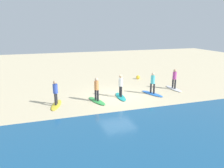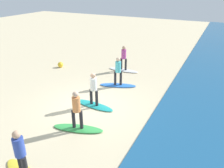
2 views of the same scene
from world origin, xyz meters
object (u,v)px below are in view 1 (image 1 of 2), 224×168
at_px(surfboard_white, 174,89).
at_px(surfer_yellow, 55,91).
at_px(surfer_green, 97,87).
at_px(surfer_blue, 153,81).
at_px(beach_ball, 138,77).
at_px(surfer_white, 174,77).
at_px(surfer_teal, 121,84).
at_px(surfboard_yellow, 56,105).
at_px(surfboard_blue, 152,94).
at_px(surfboard_teal, 121,97).
at_px(surfboard_green, 97,101).

distance_m(surfboard_white, surfer_yellow, 9.86).
bearing_deg(surfer_green, surfer_blue, -175.67).
bearing_deg(beach_ball, surfboard_white, 107.68).
relative_size(surfer_white, beach_ball, 4.24).
height_order(surfer_teal, beach_ball, surfer_teal).
xyz_separation_m(surfer_blue, surfboard_yellow, (7.35, 0.30, -0.99)).
height_order(surfer_teal, surfer_green, same).
bearing_deg(surfer_green, surfer_teal, -168.78).
bearing_deg(surfboard_yellow, surfer_teal, 109.39).
xyz_separation_m(surfboard_blue, surfer_green, (4.56, 0.35, 0.99)).
distance_m(surfer_yellow, beach_ball, 9.96).
height_order(surfboard_white, surfboard_teal, same).
height_order(surfer_white, surfer_blue, same).
relative_size(surfer_blue, beach_ball, 4.24).
distance_m(surfer_green, surfboard_yellow, 2.96).
distance_m(surfer_blue, surfboard_yellow, 7.42).
bearing_deg(surfer_yellow, surfboard_teal, -175.90).
height_order(surfboard_green, beach_ball, beach_ball).
height_order(surfboard_green, surfer_green, surfer_green).
bearing_deg(surfer_teal, surfboard_yellow, 4.10).
bearing_deg(surfer_green, surfboard_white, -171.29).
xyz_separation_m(surfer_white, surfboard_green, (6.97, 1.07, -0.99)).
relative_size(surfboard_white, surfboard_yellow, 1.00).
distance_m(surfboard_white, surfer_white, 0.99).
height_order(surfboard_white, surfer_blue, surfer_blue).
bearing_deg(surfer_green, surfer_white, -171.29).
xyz_separation_m(surfboard_blue, surfboard_green, (4.56, 0.35, 0.00)).
height_order(surfer_teal, surfboard_green, surfer_teal).
xyz_separation_m(surfboard_green, surfer_green, (0.00, -0.00, 0.99)).
distance_m(surfer_white, surfer_teal, 5.08).
bearing_deg(surfer_white, surfboard_green, 8.71).
bearing_deg(surfer_white, surfer_teal, 7.73).
xyz_separation_m(surfboard_white, surfer_yellow, (9.76, 1.02, 0.99)).
xyz_separation_m(surfboard_white, beach_ball, (1.36, -4.28, 0.15)).
distance_m(surfboard_green, surfer_yellow, 2.96).
bearing_deg(beach_ball, surfer_yellow, 32.26).
xyz_separation_m(surfboard_white, surfboard_blue, (2.41, 0.72, 0.00)).
height_order(surfer_blue, surfboard_teal, surfer_blue).
distance_m(surfer_white, surfer_yellow, 9.81).
xyz_separation_m(surfer_white, surfboard_teal, (5.03, 0.68, -0.99)).
bearing_deg(surfboard_teal, surfboard_yellow, -81.32).
height_order(surfboard_blue, surfer_yellow, surfer_yellow).
relative_size(surfer_green, surfboard_yellow, 0.78).
bearing_deg(beach_ball, surfboard_green, 43.65).
relative_size(surfer_teal, surfboard_yellow, 0.78).
distance_m(surfboard_teal, surfer_teal, 0.99).
bearing_deg(surfer_blue, surfboard_teal, -0.83).
bearing_deg(surfboard_teal, surfboard_blue, 93.75).
relative_size(surfer_white, surfer_green, 1.00).
distance_m(surfboard_white, surfer_blue, 2.70).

